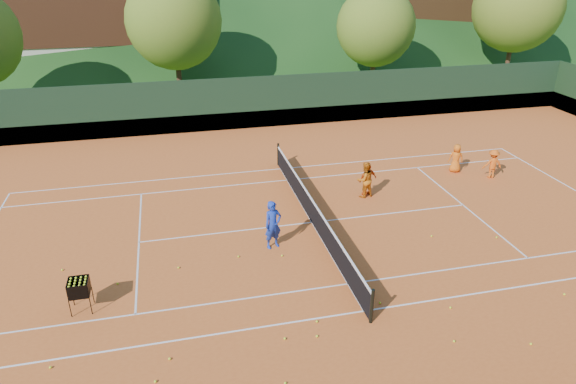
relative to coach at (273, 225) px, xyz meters
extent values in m
plane|color=#35561A|center=(1.81, 1.39, -0.89)|extent=(400.00, 400.00, 0.00)
cube|color=#C85820|center=(1.81, 1.39, -0.88)|extent=(40.00, 24.00, 0.02)
imported|color=#1A36AC|center=(0.00, 0.00, 0.00)|extent=(0.73, 0.59, 1.74)
imported|color=orange|center=(4.55, 3.10, -0.10)|extent=(0.86, 0.73, 1.54)
imported|color=#E45214|center=(4.73, 3.21, -0.15)|extent=(0.91, 0.56, 1.44)
imported|color=orange|center=(9.66, 4.65, -0.20)|extent=(0.77, 0.64, 1.35)
imported|color=orange|center=(10.92, 3.65, -0.19)|extent=(0.93, 0.61, 1.35)
sphere|color=#D1F629|center=(5.56, -6.43, -0.84)|extent=(0.07, 0.07, 0.07)
sphere|color=#D1F629|center=(4.28, -4.56, -0.84)|extent=(0.07, 0.07, 0.07)
sphere|color=#D1F629|center=(-1.03, -6.25, -0.84)|extent=(0.07, 0.07, 0.07)
sphere|color=#D1F629|center=(-3.29, -0.63, -0.84)|extent=(0.07, 0.07, 0.07)
sphere|color=#D1F629|center=(7.96, -1.30, -0.84)|extent=(0.07, 0.07, 0.07)
sphere|color=#D1F629|center=(-6.97, 0.11, -0.84)|extent=(0.07, 0.07, 0.07)
sphere|color=#D1F629|center=(-5.17, -1.10, -0.84)|extent=(0.07, 0.07, 0.07)
sphere|color=#D1F629|center=(5.73, -0.67, -0.84)|extent=(0.07, 0.07, 0.07)
sphere|color=#D1F629|center=(-3.69, -4.78, -0.84)|extent=(0.07, 0.07, 0.07)
sphere|color=#D1F629|center=(-6.58, -4.40, -0.84)|extent=(0.07, 0.07, 0.07)
sphere|color=#D1F629|center=(0.15, -0.70, -0.84)|extent=(0.07, 0.07, 0.07)
sphere|color=#D1F629|center=(-1.29, -0.42, -0.84)|extent=(0.07, 0.07, 0.07)
sphere|color=#D1F629|center=(3.65, -5.87, -0.84)|extent=(0.07, 0.07, 0.07)
sphere|color=#D1F629|center=(7.94, -4.78, -0.84)|extent=(0.07, 0.07, 0.07)
sphere|color=#D1F629|center=(0.35, -4.26, -0.84)|extent=(0.07, 0.07, 0.07)
sphere|color=#D1F629|center=(-0.68, -4.73, -0.84)|extent=(0.07, 0.07, 0.07)
sphere|color=#D1F629|center=(0.18, -4.84, -0.84)|extent=(0.07, 0.07, 0.07)
sphere|color=#D1F629|center=(2.38, -3.89, -0.84)|extent=(0.07, 0.07, 0.07)
sphere|color=#D1F629|center=(-4.05, -5.48, -0.84)|extent=(0.07, 0.07, 0.07)
cube|color=white|center=(1.81, -4.09, -0.87)|extent=(23.77, 0.06, 0.00)
cube|color=white|center=(1.81, 6.88, -0.87)|extent=(23.77, 0.06, 0.00)
cube|color=silver|center=(1.81, -2.72, -0.87)|extent=(23.77, 0.06, 0.00)
cube|color=white|center=(1.81, 5.51, -0.87)|extent=(23.77, 0.06, 0.00)
cube|color=silver|center=(-4.59, 1.39, -0.87)|extent=(0.06, 8.23, 0.00)
cube|color=white|center=(8.21, 1.39, -0.87)|extent=(0.06, 8.23, 0.00)
cube|color=white|center=(1.81, 1.39, -0.87)|extent=(12.80, 0.06, 0.00)
cube|color=silver|center=(1.81, 1.39, -0.87)|extent=(0.06, 10.97, 0.00)
cube|color=black|center=(1.81, 1.39, -0.42)|extent=(0.03, 11.97, 0.90)
cube|color=white|center=(1.81, 1.39, 0.05)|extent=(0.05, 11.97, 0.06)
cylinder|color=black|center=(1.81, -4.59, -0.32)|extent=(0.10, 0.10, 1.10)
cylinder|color=black|center=(1.81, 7.38, -0.32)|extent=(0.10, 0.10, 1.10)
cube|color=black|center=(1.81, 13.39, 0.63)|extent=(40.00, 0.05, 3.00)
cube|color=#195923|center=(1.81, 13.39, -0.37)|extent=(40.40, 0.05, 1.00)
cylinder|color=black|center=(-6.34, -2.42, -0.60)|extent=(0.02, 0.02, 0.55)
cylinder|color=black|center=(-5.79, -2.42, -0.60)|extent=(0.02, 0.02, 0.55)
cylinder|color=black|center=(-6.34, -1.87, -0.60)|extent=(0.02, 0.02, 0.55)
cylinder|color=black|center=(-5.79, -1.87, -0.60)|extent=(0.02, 0.02, 0.55)
cube|color=black|center=(-6.06, -2.14, -0.32)|extent=(0.55, 0.55, 0.02)
cube|color=black|center=(-6.06, -2.42, -0.10)|extent=(0.55, 0.02, 0.45)
cube|color=black|center=(-6.06, -1.87, -0.10)|extent=(0.55, 0.02, 0.45)
cube|color=black|center=(-6.34, -2.14, -0.10)|extent=(0.02, 0.55, 0.45)
cube|color=black|center=(-5.79, -2.14, -0.10)|extent=(0.02, 0.55, 0.45)
sphere|color=#CCE526|center=(-6.27, -2.35, 0.10)|extent=(0.07, 0.07, 0.07)
sphere|color=#CCE526|center=(-6.27, -2.21, 0.10)|extent=(0.07, 0.07, 0.07)
sphere|color=#CCE526|center=(-6.27, -2.07, 0.10)|extent=(0.07, 0.07, 0.07)
sphere|color=#CCE526|center=(-6.27, -1.94, 0.10)|extent=(0.07, 0.07, 0.07)
sphere|color=#CCE526|center=(-6.13, -2.35, 0.10)|extent=(0.07, 0.07, 0.07)
sphere|color=#CCE526|center=(-6.13, -2.21, 0.10)|extent=(0.07, 0.07, 0.07)
sphere|color=#CCE526|center=(-6.13, -2.07, 0.10)|extent=(0.07, 0.07, 0.07)
sphere|color=#CCE526|center=(-6.13, -1.94, 0.10)|extent=(0.07, 0.07, 0.07)
sphere|color=#CCE526|center=(-5.99, -2.35, 0.10)|extent=(0.07, 0.07, 0.07)
sphere|color=#CCE526|center=(-5.99, -2.21, 0.10)|extent=(0.07, 0.07, 0.07)
sphere|color=#CCE526|center=(-5.99, -2.07, 0.10)|extent=(0.07, 0.07, 0.07)
sphere|color=#CCE526|center=(-5.99, -1.94, 0.10)|extent=(0.07, 0.07, 0.07)
sphere|color=#CCE526|center=(-5.86, -2.35, 0.10)|extent=(0.07, 0.07, 0.07)
sphere|color=#CCE526|center=(-5.86, -2.21, 0.10)|extent=(0.07, 0.07, 0.07)
sphere|color=#CCE526|center=(-5.86, -2.07, 0.10)|extent=(0.07, 0.07, 0.07)
sphere|color=#CCE526|center=(-5.86, -1.94, 0.10)|extent=(0.07, 0.07, 0.07)
cube|color=beige|center=(-8.19, 31.39, 0.55)|extent=(12.00, 9.00, 2.88)
cube|color=#341A0E|center=(-8.19, 31.39, 4.23)|extent=(12.24, 9.18, 4.48)
cube|color=beige|center=(7.81, 35.39, 0.37)|extent=(11.00, 8.00, 2.52)
cube|color=#371D0F|center=(7.81, 35.39, 3.59)|extent=(11.22, 8.16, 3.92)
cube|color=beige|center=(21.81, 31.39, 0.46)|extent=(10.00, 8.00, 2.70)
cube|color=#341D0E|center=(21.81, 31.39, 3.91)|extent=(10.20, 8.16, 4.20)
cylinder|color=#3D2518|center=(-2.19, 21.39, 0.55)|extent=(0.36, 0.36, 2.88)
sphere|color=#48721E|center=(-2.19, 21.39, 4.31)|extent=(6.40, 6.40, 6.40)
cylinder|color=#432B1A|center=(11.81, 20.39, 0.37)|extent=(0.36, 0.36, 2.52)
sphere|color=#48721E|center=(11.81, 20.39, 3.66)|extent=(5.60, 5.60, 5.60)
cylinder|color=#42281A|center=(23.81, 21.39, 0.64)|extent=(0.36, 0.36, 3.06)
sphere|color=#51731E|center=(23.81, 21.39, 4.63)|extent=(6.80, 6.80, 6.80)
camera|label=1|loc=(-3.08, -15.15, 8.50)|focal=32.00mm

